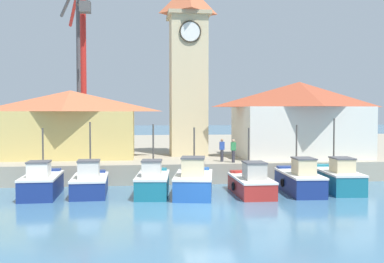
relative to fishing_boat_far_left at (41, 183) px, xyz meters
The scene contains 16 objects.
ground_plane 10.27m from the fishing_boat_far_left, 26.89° to the right, with size 300.00×300.00×0.00m, color teal.
quay_wharf 24.95m from the fishing_boat_far_left, 68.51° to the left, with size 120.00×40.00×1.37m, color #9E937F.
fishing_boat_far_left is the anchor object (origin of this frame).
fishing_boat_left_outer 2.73m from the fishing_boat_far_left, ahead, with size 2.20×4.20×4.30m.
fishing_boat_left_inner 6.41m from the fishing_boat_far_left, ahead, with size 2.25×4.61×4.15m.
fishing_boat_mid_left 8.81m from the fishing_boat_far_left, ahead, with size 2.89×5.00×3.96m.
fishing_boat_center 12.23m from the fishing_boat_far_left, ahead, with size 2.06×4.72×3.93m.
fishing_boat_mid_right 15.28m from the fishing_boat_far_left, ahead, with size 2.11×5.11×4.10m.
fishing_boat_right_inner 17.83m from the fishing_boat_far_left, ahead, with size 2.27×5.08×4.49m.
clock_tower 15.90m from the fishing_boat_far_left, 45.90° to the left, with size 3.41×3.41×15.45m.
warehouse_left 9.30m from the fishing_boat_far_left, 87.72° to the left, with size 10.06×5.55×5.18m.
warehouse_right 19.91m from the fishing_boat_far_left, 22.44° to the left, with size 9.88×6.94×5.89m.
port_crane_near 18.82m from the fishing_boat_far_left, 89.27° to the left, with size 3.64×10.37×17.13m.
port_crane_far 21.05m from the fishing_boat_far_left, 91.33° to the left, with size 4.03×8.69×17.02m.
dock_worker_near_tower 12.85m from the fishing_boat_far_left, 18.23° to the left, with size 0.34×0.22×1.62m.
dock_worker_along_quay 12.44m from the fishing_boat_far_left, 22.15° to the left, with size 0.34×0.22×1.62m.
Camera 1 is at (-3.40, -21.97, 4.85)m, focal length 42.00 mm.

